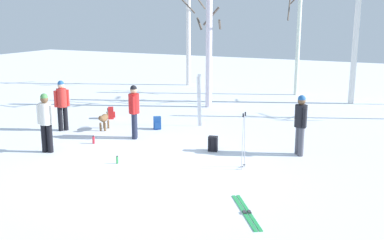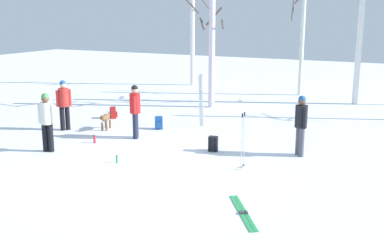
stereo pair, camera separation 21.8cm
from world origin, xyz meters
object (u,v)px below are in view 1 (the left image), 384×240
water_bottle_1 (94,140)px  ski_pair_planted_0 (199,100)px  birch_tree_2 (298,32)px  birch_tree_0 (189,20)px  birch_tree_1 (209,42)px  water_bottle_0 (117,160)px  birch_tree_3 (358,14)px  person_2 (46,119)px  person_0 (62,102)px  person_1 (301,121)px  ski_poles_0 (244,139)px  backpack_2 (213,144)px  ski_pair_lying_0 (246,212)px  backpack_0 (157,123)px  dog (104,119)px  person_3 (134,108)px  backpack_1 (111,113)px

water_bottle_1 → ski_pair_planted_0: bearing=60.1°
birch_tree_2 → birch_tree_0: bearing=174.6°
birch_tree_1 → birch_tree_2: (2.64, 4.62, 0.30)m
water_bottle_0 → birch_tree_3: birch_tree_3 is taller
person_2 → birch_tree_1: (1.58, 8.04, 1.74)m
person_0 → person_2: 2.55m
person_1 → ski_poles_0: 2.07m
water_bottle_1 → birch_tree_3: (6.33, 10.15, 3.76)m
backpack_2 → water_bottle_0: (-1.86, -2.15, -0.11)m
ski_pair_planted_0 → birch_tree_2: size_ratio=0.32×
ski_pair_lying_0 → backpack_0: (-5.01, 5.26, 0.20)m
ski_poles_0 → backpack_0: size_ratio=3.35×
person_0 → birch_tree_0: size_ratio=0.25×
dog → ski_pair_planted_0: ski_pair_planted_0 is taller
person_0 → birch_tree_3: (8.26, 9.24, 2.90)m
person_2 → dog: size_ratio=1.98×
person_2 → person_3: size_ratio=1.00×
ski_pair_lying_0 → water_bottle_0: (-4.13, 1.52, 0.09)m
ski_pair_planted_0 → birch_tree_2: birch_tree_2 is taller
ski_pair_lying_0 → birch_tree_2: size_ratio=0.27×
person_2 → ski_poles_0: (5.57, 1.03, -0.19)m
person_0 → birch_tree_3: birch_tree_3 is taller
person_0 → water_bottle_0: (3.69, -2.22, -0.88)m
birch_tree_2 → person_3: bearing=-105.0°
backpack_0 → birch_tree_1: size_ratio=0.08×
dog → birch_tree_2: 11.03m
dog → water_bottle_1: bearing=-65.1°
backpack_0 → backpack_2: size_ratio=1.00×
ski_pair_planted_0 → ski_poles_0: bearing=-51.8°
ski_pair_planted_0 → birch_tree_0: (-4.46, 8.48, 2.58)m
person_1 → birch_tree_3: bearing=87.6°
dog → person_2: bearing=-88.5°
dog → birch_tree_0: 10.98m
birch_tree_3 → water_bottle_1: bearing=-122.0°
ski_pair_planted_0 → backpack_0: (-1.11, -1.04, -0.71)m
person_1 → birch_tree_0: bearing=129.0°
dog → ski_pair_lying_0: bearing=-33.6°
person_0 → water_bottle_1: 2.30m
water_bottle_1 → birch_tree_1: birch_tree_1 is taller
ski_pair_lying_0 → person_3: bearing=142.4°
backpack_2 → person_2: bearing=-153.4°
dog → ski_pair_lying_0: (6.61, -4.39, -0.38)m
person_3 → water_bottle_0: person_3 is taller
water_bottle_1 → birch_tree_1: size_ratio=0.04×
person_0 → water_bottle_0: bearing=-31.0°
person_3 → birch_tree_3: bearing=58.7°
water_bottle_0 → birch_tree_1: size_ratio=0.04×
backpack_1 → water_bottle_0: backpack_1 is taller
person_3 → birch_tree_0: size_ratio=0.25×
person_0 → backpack_1: person_0 is taller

